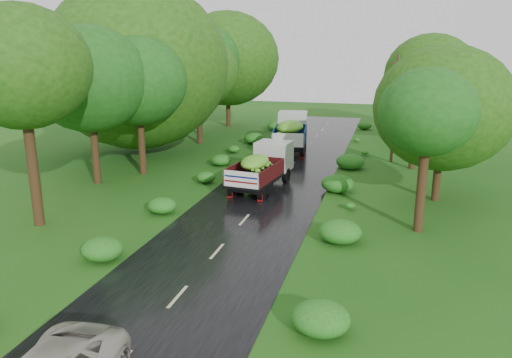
% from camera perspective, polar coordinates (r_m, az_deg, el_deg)
% --- Properties ---
extents(ground, '(120.00, 120.00, 0.00)m').
position_cam_1_polar(ground, '(17.67, -8.94, -13.18)').
color(ground, '#124C10').
rests_on(ground, ground).
extents(road, '(6.50, 80.00, 0.02)m').
position_cam_1_polar(road, '(21.87, -3.60, -7.25)').
color(road, black).
rests_on(road, ground).
extents(road_lines, '(0.12, 69.60, 0.00)m').
position_cam_1_polar(road_lines, '(22.74, -2.79, -6.31)').
color(road_lines, '#BFB78C').
rests_on(road_lines, road).
extents(truck_near, '(2.82, 6.16, 2.50)m').
position_cam_1_polar(truck_near, '(29.60, 0.83, 1.62)').
color(truck_near, black).
rests_on(truck_near, ground).
extents(truck_far, '(3.28, 7.08, 2.87)m').
position_cam_1_polar(truck_far, '(40.47, 4.04, 5.55)').
color(truck_far, black).
rests_on(truck_far, ground).
extents(utility_pole, '(1.26, 0.64, 7.65)m').
position_cam_1_polar(utility_pole, '(37.25, 15.57, 7.82)').
color(utility_pole, '#382616').
rests_on(utility_pole, ground).
extents(trees_left, '(7.40, 34.58, 9.13)m').
position_cam_1_polar(trees_left, '(40.38, -10.23, 12.47)').
color(trees_left, black).
rests_on(trees_left, ground).
extents(trees_right, '(4.74, 30.72, 7.64)m').
position_cam_1_polar(trees_right, '(37.28, 19.36, 9.93)').
color(trees_right, black).
rests_on(trees_right, ground).
extents(shrubs, '(11.90, 44.00, 0.70)m').
position_cam_1_polar(shrubs, '(29.96, 1.91, -0.32)').
color(shrubs, '#155815').
rests_on(shrubs, ground).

